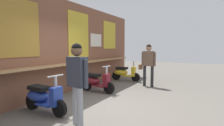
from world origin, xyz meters
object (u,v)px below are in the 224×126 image
(scooter_maroon, at_px, (95,81))
(shopper_passing, at_px, (77,76))
(scooter_blue, at_px, (43,97))
(scooter_yellow, at_px, (124,73))
(shopper_browsing, at_px, (148,61))

(scooter_maroon, height_order, shopper_passing, shopper_passing)
(scooter_blue, distance_m, scooter_yellow, 4.85)
(scooter_blue, relative_size, scooter_yellow, 1.00)
(scooter_blue, height_order, shopper_passing, shopper_passing)
(scooter_maroon, bearing_deg, shopper_passing, -60.19)
(scooter_blue, xyz_separation_m, scooter_yellow, (4.85, -0.00, 0.00))
(scooter_maroon, xyz_separation_m, scooter_yellow, (2.49, -0.00, 0.00))
(shopper_browsing, bearing_deg, scooter_maroon, -40.00)
(shopper_browsing, xyz_separation_m, shopper_passing, (-4.36, 0.11, -0.02))
(scooter_blue, bearing_deg, shopper_passing, -7.79)
(shopper_passing, bearing_deg, scooter_maroon, 35.45)
(shopper_passing, bearing_deg, scooter_yellow, 23.30)
(scooter_maroon, distance_m, shopper_passing, 2.98)
(scooter_yellow, bearing_deg, shopper_passing, -79.75)
(scooter_blue, bearing_deg, scooter_maroon, 92.93)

